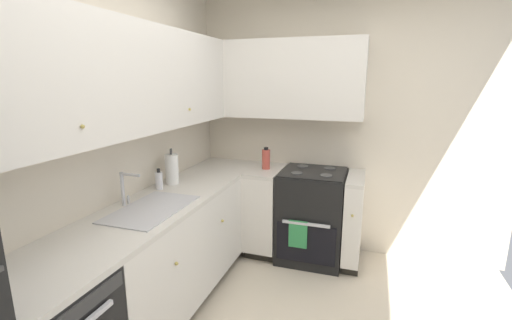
{
  "coord_description": "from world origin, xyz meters",
  "views": [
    {
      "loc": [
        -1.71,
        -0.25,
        1.76
      ],
      "look_at": [
        0.96,
        0.64,
        1.11
      ],
      "focal_mm": 24.65,
      "sensor_mm": 36.0,
      "label": 1
    }
  ],
  "objects": [
    {
      "name": "countertop_back",
      "position": [
        0.43,
        1.19,
        0.87
      ],
      "size": [
        2.87,
        0.6,
        0.03
      ],
      "primitive_type": "cube",
      "color": "beige",
      "rests_on": "lower_cabinets_back"
    },
    {
      "name": "oven_range",
      "position": [
        1.58,
        0.25,
        0.45
      ],
      "size": [
        0.68,
        0.62,
        1.03
      ],
      "color": "black",
      "rests_on": "ground_plane"
    },
    {
      "name": "sink",
      "position": [
        0.24,
        1.16,
        0.84
      ],
      "size": [
        0.67,
        0.4,
        0.1
      ],
      "color": "#B7B7BC",
      "rests_on": "countertop_back"
    },
    {
      "name": "upper_cabinets_back",
      "position": [
        0.27,
        1.33,
        1.76
      ],
      "size": [
        2.55,
        0.34,
        0.74
      ],
      "color": "silver"
    },
    {
      "name": "upper_cabinets_right",
      "position": [
        1.7,
        0.66,
        1.76
      ],
      "size": [
        0.32,
        1.66,
        0.74
      ],
      "color": "silver"
    },
    {
      "name": "faucet",
      "position": [
        0.24,
        1.37,
        1.03
      ],
      "size": [
        0.07,
        0.16,
        0.24
      ],
      "color": "silver",
      "rests_on": "countertop_back"
    },
    {
      "name": "oil_bottle",
      "position": [
        1.56,
        0.73,
        0.99
      ],
      "size": [
        0.08,
        0.08,
        0.22
      ],
      "color": "#BF4C3F",
      "rests_on": "countertop_right"
    },
    {
      "name": "paper_towel_roll",
      "position": [
        0.82,
        1.35,
        1.01
      ],
      "size": [
        0.11,
        0.11,
        0.32
      ],
      "color": "white",
      "rests_on": "countertop_back"
    },
    {
      "name": "wall_right",
      "position": [
        1.89,
        0.0,
        1.33
      ],
      "size": [
        0.05,
        3.07,
        2.66
      ],
      "primitive_type": "cube",
      "color": "beige",
      "rests_on": "ground_plane"
    },
    {
      "name": "lower_cabinets_back",
      "position": [
        0.43,
        1.19,
        0.43
      ],
      "size": [
        1.67,
        0.62,
        0.85
      ],
      "color": "silver",
      "rests_on": "ground_plane"
    },
    {
      "name": "lower_cabinets_right",
      "position": [
        1.57,
        0.44,
        0.43
      ],
      "size": [
        0.62,
        1.11,
        0.85
      ],
      "color": "silver",
      "rests_on": "ground_plane"
    },
    {
      "name": "countertop_right",
      "position": [
        1.56,
        0.44,
        0.87
      ],
      "size": [
        0.6,
        1.11,
        0.03
      ],
      "color": "beige",
      "rests_on": "lower_cabinets_right"
    },
    {
      "name": "soap_bottle",
      "position": [
        0.65,
        1.37,
        0.96
      ],
      "size": [
        0.06,
        0.06,
        0.17
      ],
      "color": "silver",
      "rests_on": "countertop_back"
    },
    {
      "name": "wall_back",
      "position": [
        0.0,
        1.51,
        1.33
      ],
      "size": [
        3.83,
        0.05,
        2.66
      ],
      "primitive_type": "cube",
      "color": "beige",
      "rests_on": "ground_plane"
    }
  ]
}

